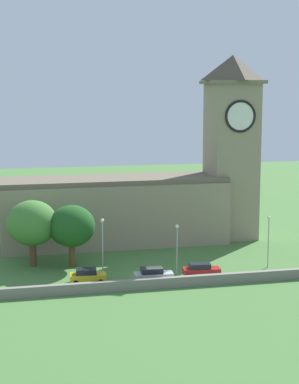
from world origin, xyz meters
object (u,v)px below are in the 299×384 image
Objects in this scene: car_yellow at (88,276)px; streetlamp_central at (177,241)px; church at (150,191)px; streetlamp_east_mid at (269,233)px; tree_churchyard at (72,226)px; tree_riverside_east at (32,223)px; car_silver at (153,275)px; streetlamp_west_mid at (103,238)px; car_red at (201,270)px.

car_yellow is 11.54m from streetlamp_central.
church reaches higher than streetlamp_east_mid.
tree_churchyard is at bearing -138.69° from church.
church is 20.28m from tree_riverside_east.
church is 4.83× the size of tree_churchyard.
streetlamp_west_mid reaches higher than car_silver.
church is 20.40m from car_red.
church is at bearing 60.13° from streetlamp_west_mid.
car_yellow is 0.94× the size of car_red.
car_red is at bearing -29.25° from streetlamp_central.
tree_churchyard is (-0.95, 7.51, 4.34)m from car_yellow.
church is at bearing 78.01° from car_silver.
tree_riverside_east reaches higher than car_silver.
streetlamp_west_mid is 10.47m from tree_riverside_east.
streetlamp_central is (-2.61, 1.46, 3.39)m from car_red.
streetlamp_west_mid is (-5.37, 3.34, 3.86)m from car_silver.
streetlamp_east_mid is (12.05, 0.56, 0.23)m from streetlamp_central.
car_yellow is at bearing 177.93° from car_red.
car_yellow is 23.38m from streetlamp_east_mid.
tree_churchyard is 0.93× the size of tree_riverside_east.
tree_riverside_east is at bearing 123.70° from car_yellow.
streetlamp_central is (8.91, -0.90, -0.53)m from streetlamp_west_mid.
streetlamp_east_mid is at bearing -14.00° from tree_churchyard.
church is 8.84× the size of car_yellow.
car_red is at bearing -11.57° from streetlamp_west_mid.
car_red is at bearing -167.93° from streetlamp_east_mid.
streetlamp_east_mid is 0.78× the size of tree_riverside_east.
car_silver is 0.59× the size of tree_churchyard.
church reaches higher than car_red.
streetlamp_east_mid is at bearing 2.66° from streetlamp_central.
streetlamp_east_mid reaches higher than car_yellow.
streetlamp_west_mid is at bearing 148.12° from car_silver.
car_yellow is at bearing -176.21° from streetlamp_east_mid.
tree_churchyard is at bearing 97.22° from car_yellow.
streetlamp_central is at bearing -5.75° from streetlamp_west_mid.
streetlamp_west_mid is at bearing 168.43° from car_red.
tree_riverside_east is (-7.89, 6.83, 0.82)m from streetlamp_west_mid.
church is at bearing 87.60° from streetlamp_central.
church is 19.58m from streetlamp_west_mid.
car_silver is (-4.28, -20.14, -6.68)m from church.
car_silver is at bearing -169.09° from streetlamp_east_mid.
car_silver reaches higher than car_red.
car_silver is 7.41m from streetlamp_west_mid.
car_yellow is 13.62m from car_red.
church is at bearing 57.83° from car_yellow.
tree_churchyard is (-12.69, -11.15, -2.39)m from church.
car_silver is at bearing -145.35° from streetlamp_central.
car_yellow is at bearing -122.17° from church.
church is 8.29× the size of car_red.
car_red is at bearing 9.10° from car_silver.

